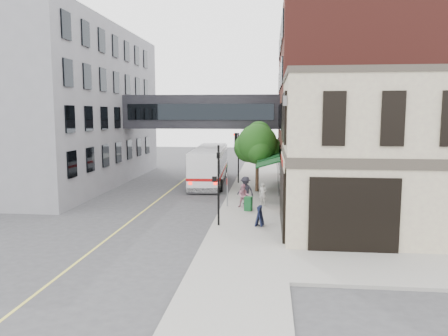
% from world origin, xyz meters
% --- Properties ---
extents(ground, '(120.00, 120.00, 0.00)m').
position_xyz_m(ground, '(0.00, 0.00, 0.00)').
color(ground, '#38383A').
rests_on(ground, ground).
extents(sidewalk_main, '(4.00, 60.00, 0.15)m').
position_xyz_m(sidewalk_main, '(2.00, 14.00, 0.07)').
color(sidewalk_main, gray).
rests_on(sidewalk_main, ground).
extents(corner_building, '(10.19, 8.12, 8.45)m').
position_xyz_m(corner_building, '(8.97, 2.00, 4.21)').
color(corner_building, tan).
rests_on(corner_building, ground).
extents(brick_building, '(13.76, 18.00, 14.00)m').
position_xyz_m(brick_building, '(9.98, 15.00, 6.99)').
color(brick_building, '#54201A').
rests_on(brick_building, ground).
extents(opposite_building, '(14.00, 24.00, 14.00)m').
position_xyz_m(opposite_building, '(-17.00, 16.00, 7.00)').
color(opposite_building, slate).
rests_on(opposite_building, ground).
extents(skyway_bridge, '(14.00, 3.18, 3.00)m').
position_xyz_m(skyway_bridge, '(-3.00, 18.00, 6.50)').
color(skyway_bridge, black).
rests_on(skyway_bridge, ground).
extents(traffic_signal_near, '(0.44, 0.22, 4.60)m').
position_xyz_m(traffic_signal_near, '(0.37, 2.00, 2.98)').
color(traffic_signal_near, black).
rests_on(traffic_signal_near, sidewalk_main).
extents(traffic_signal_far, '(0.53, 0.28, 4.50)m').
position_xyz_m(traffic_signal_far, '(0.26, 17.00, 3.34)').
color(traffic_signal_far, black).
rests_on(traffic_signal_far, sidewalk_main).
extents(street_sign_pole, '(0.08, 0.75, 3.00)m').
position_xyz_m(street_sign_pole, '(0.39, 7.00, 1.93)').
color(street_sign_pole, gray).
rests_on(street_sign_pole, sidewalk_main).
extents(street_tree, '(3.80, 3.20, 5.60)m').
position_xyz_m(street_tree, '(2.19, 13.22, 3.91)').
color(street_tree, '#382619').
rests_on(street_tree, sidewalk_main).
extents(lane_marking, '(0.12, 40.00, 0.01)m').
position_xyz_m(lane_marking, '(-5.00, 10.00, 0.01)').
color(lane_marking, '#D8CC4C').
rests_on(lane_marking, ground).
extents(bus, '(3.36, 12.08, 3.22)m').
position_xyz_m(bus, '(-2.28, 17.55, 1.80)').
color(bus, white).
rests_on(bus, ground).
extents(pedestrian_a, '(0.63, 0.50, 1.51)m').
position_xyz_m(pedestrian_a, '(2.75, 7.84, 0.91)').
color(pedestrian_a, silver).
rests_on(pedestrian_a, sidewalk_main).
extents(pedestrian_b, '(0.77, 0.61, 1.55)m').
position_xyz_m(pedestrian_b, '(1.50, 6.85, 0.93)').
color(pedestrian_b, '#C47F97').
rests_on(pedestrian_b, sidewalk_main).
extents(pedestrian_c, '(1.44, 1.21, 1.94)m').
position_xyz_m(pedestrian_c, '(1.58, 7.75, 1.12)').
color(pedestrian_c, '#212029').
rests_on(pedestrian_c, sidewalk_main).
extents(newspaper_box, '(0.55, 0.52, 0.91)m').
position_xyz_m(newspaper_box, '(1.87, 5.84, 0.61)').
color(newspaper_box, '#124F23').
rests_on(newspaper_box, sidewalk_main).
extents(sandwich_board, '(0.52, 0.69, 1.11)m').
position_xyz_m(sandwich_board, '(2.69, 2.13, 0.71)').
color(sandwich_board, black).
rests_on(sandwich_board, sidewalk_main).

